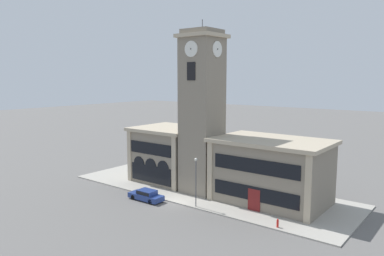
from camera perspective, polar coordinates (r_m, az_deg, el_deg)
The scene contains 8 objects.
ground_plane at distance 45.89m, azimuth -2.72°, elevation -11.39°, with size 300.00×300.00×0.00m, color #605E5B.
sidewalk_kerb at distance 50.91m, azimuth 2.29°, elevation -9.37°, with size 38.80×13.48×0.15m.
clock_tower at distance 47.94m, azimuth 1.54°, elevation 2.32°, with size 5.14×5.14×22.16m.
town_hall_left_wing at distance 54.72m, azimuth -3.36°, elevation -3.96°, with size 9.86×8.83×7.89m.
town_hall_right_wing at distance 46.00m, azimuth 11.96°, elevation -6.43°, with size 13.58×8.83×7.76m.
parked_car_near at distance 46.95m, azimuth -6.98°, elevation -10.09°, with size 4.66×1.85×1.35m.
street_lamp at distance 43.23m, azimuth 0.60°, elevation -7.15°, with size 0.36×0.36×5.74m.
fire_hydrant at distance 39.43m, azimuth 12.92°, elevation -13.96°, with size 0.22×0.22×0.87m.
Camera 1 is at (28.35, -32.84, 14.94)m, focal length 35.00 mm.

